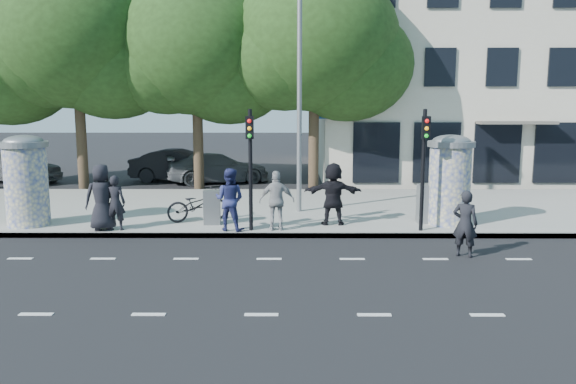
{
  "coord_description": "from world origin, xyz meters",
  "views": [
    {
      "loc": [
        0.52,
        -11.66,
        3.71
      ],
      "look_at": [
        0.45,
        3.5,
        1.3
      ],
      "focal_mm": 35.0,
      "sensor_mm": 36.0,
      "label": 1
    }
  ],
  "objects_px": {
    "ped_e": "(277,201)",
    "ped_f": "(333,194)",
    "cabinet_left": "(212,207)",
    "cabinet_right": "(427,204)",
    "ped_b": "(115,203)",
    "car_mid": "(181,166)",
    "ad_column_left": "(26,178)",
    "traffic_pole_far": "(424,157)",
    "street_lamp": "(300,69)",
    "man_road": "(465,224)",
    "traffic_pole_near": "(250,157)",
    "ped_a": "(102,197)",
    "bicycle": "(198,205)",
    "car_right": "(218,168)",
    "car_left": "(15,166)",
    "ad_column_right": "(450,178)",
    "ped_c": "(230,199)"
  },
  "relations": [
    {
      "from": "traffic_pole_near",
      "to": "cabinet_right",
      "type": "xyz_separation_m",
      "value": [
        5.2,
        1.06,
        -1.5
      ]
    },
    {
      "from": "ped_e",
      "to": "ped_b",
      "type": "bearing_deg",
      "value": -2.24
    },
    {
      "from": "ped_f",
      "to": "bicycle",
      "type": "relative_size",
      "value": 0.98
    },
    {
      "from": "ped_e",
      "to": "ped_f",
      "type": "height_order",
      "value": "ped_f"
    },
    {
      "from": "traffic_pole_near",
      "to": "car_mid",
      "type": "distance_m",
      "value": 11.88
    },
    {
      "from": "ped_e",
      "to": "ped_f",
      "type": "distance_m",
      "value": 1.81
    },
    {
      "from": "traffic_pole_near",
      "to": "cabinet_left",
      "type": "height_order",
      "value": "traffic_pole_near"
    },
    {
      "from": "ad_column_right",
      "to": "ped_f",
      "type": "height_order",
      "value": "ad_column_right"
    },
    {
      "from": "traffic_pole_near",
      "to": "car_right",
      "type": "relative_size",
      "value": 0.71
    },
    {
      "from": "ped_b",
      "to": "cabinet_right",
      "type": "relative_size",
      "value": 1.34
    },
    {
      "from": "traffic_pole_far",
      "to": "ped_a",
      "type": "xyz_separation_m",
      "value": [
        -8.99,
        0.06,
        -1.14
      ]
    },
    {
      "from": "ad_column_left",
      "to": "ped_c",
      "type": "bearing_deg",
      "value": -6.18
    },
    {
      "from": "traffic_pole_near",
      "to": "cabinet_left",
      "type": "bearing_deg",
      "value": 144.88
    },
    {
      "from": "ped_e",
      "to": "man_road",
      "type": "distance_m",
      "value": 5.12
    },
    {
      "from": "ad_column_left",
      "to": "car_right",
      "type": "height_order",
      "value": "ad_column_left"
    },
    {
      "from": "ad_column_left",
      "to": "ad_column_right",
      "type": "distance_m",
      "value": 12.4
    },
    {
      "from": "ad_column_right",
      "to": "ped_c",
      "type": "distance_m",
      "value": 6.48
    },
    {
      "from": "ped_e",
      "to": "car_mid",
      "type": "bearing_deg",
      "value": -68.53
    },
    {
      "from": "ad_column_left",
      "to": "bicycle",
      "type": "height_order",
      "value": "ad_column_left"
    },
    {
      "from": "cabinet_left",
      "to": "bicycle",
      "type": "bearing_deg",
      "value": 132.59
    },
    {
      "from": "ped_e",
      "to": "car_right",
      "type": "xyz_separation_m",
      "value": [
        -3.03,
        10.66,
        -0.3
      ]
    },
    {
      "from": "ped_b",
      "to": "cabinet_left",
      "type": "distance_m",
      "value": 2.75
    },
    {
      "from": "traffic_pole_near",
      "to": "ped_e",
      "type": "relative_size",
      "value": 2.01
    },
    {
      "from": "ad_column_right",
      "to": "cabinet_left",
      "type": "bearing_deg",
      "value": -179.56
    },
    {
      "from": "cabinet_left",
      "to": "cabinet_right",
      "type": "height_order",
      "value": "cabinet_right"
    },
    {
      "from": "street_lamp",
      "to": "man_road",
      "type": "height_order",
      "value": "street_lamp"
    },
    {
      "from": "ad_column_left",
      "to": "man_road",
      "type": "distance_m",
      "value": 12.31
    },
    {
      "from": "ad_column_right",
      "to": "traffic_pole_near",
      "type": "bearing_deg",
      "value": -171.11
    },
    {
      "from": "traffic_pole_near",
      "to": "ped_a",
      "type": "xyz_separation_m",
      "value": [
        -4.19,
        0.06,
        -1.14
      ]
    },
    {
      "from": "traffic_pole_far",
      "to": "ped_f",
      "type": "distance_m",
      "value": 2.81
    },
    {
      "from": "ad_column_left",
      "to": "cabinet_right",
      "type": "bearing_deg",
      "value": 1.73
    },
    {
      "from": "ped_a",
      "to": "man_road",
      "type": "height_order",
      "value": "ped_a"
    },
    {
      "from": "ad_column_left",
      "to": "ped_e",
      "type": "relative_size",
      "value": 1.57
    },
    {
      "from": "ad_column_left",
      "to": "traffic_pole_far",
      "type": "bearing_deg",
      "value": -3.55
    },
    {
      "from": "cabinet_right",
      "to": "ped_b",
      "type": "bearing_deg",
      "value": -176.49
    },
    {
      "from": "bicycle",
      "to": "cabinet_left",
      "type": "xyz_separation_m",
      "value": [
        0.5,
        -0.48,
        0.01
      ]
    },
    {
      "from": "traffic_pole_near",
      "to": "man_road",
      "type": "distance_m",
      "value": 5.93
    },
    {
      "from": "ped_a",
      "to": "cabinet_left",
      "type": "bearing_deg",
      "value": 174.82
    },
    {
      "from": "ped_a",
      "to": "cabinet_right",
      "type": "distance_m",
      "value": 9.45
    },
    {
      "from": "traffic_pole_far",
      "to": "ped_f",
      "type": "xyz_separation_m",
      "value": [
        -2.43,
        0.82,
        -1.16
      ]
    },
    {
      "from": "traffic_pole_near",
      "to": "traffic_pole_far",
      "type": "bearing_deg",
      "value": 0.0
    },
    {
      "from": "ped_e",
      "to": "bicycle",
      "type": "xyz_separation_m",
      "value": [
        -2.44,
        1.26,
        -0.35
      ]
    },
    {
      "from": "ped_c",
      "to": "ped_f",
      "type": "xyz_separation_m",
      "value": [
        2.97,
        0.77,
        0.04
      ]
    },
    {
      "from": "street_lamp",
      "to": "car_mid",
      "type": "relative_size",
      "value": 1.72
    },
    {
      "from": "bicycle",
      "to": "street_lamp",
      "type": "bearing_deg",
      "value": -88.89
    },
    {
      "from": "ped_b",
      "to": "car_mid",
      "type": "distance_m",
      "value": 10.99
    },
    {
      "from": "ped_a",
      "to": "ped_e",
      "type": "bearing_deg",
      "value": 159.96
    },
    {
      "from": "street_lamp",
      "to": "ped_e",
      "type": "relative_size",
      "value": 4.74
    },
    {
      "from": "traffic_pole_far",
      "to": "cabinet_left",
      "type": "relative_size",
      "value": 3.36
    },
    {
      "from": "ped_e",
      "to": "car_left",
      "type": "xyz_separation_m",
      "value": [
        -12.6,
        10.7,
        -0.2
      ]
    }
  ]
}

